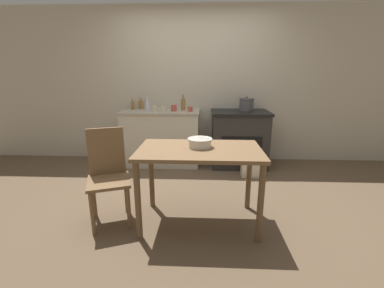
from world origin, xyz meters
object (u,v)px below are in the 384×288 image
cup_right (163,109)px  work_table (199,160)px  bottle_far_left (141,105)px  flour_sack (251,166)px  mixing_bowl_large (200,142)px  chair (108,174)px  bottle_center_left (183,104)px  bottle_left (147,105)px  cup_mid_right (154,108)px  cup_center_right (174,108)px  stock_pot (246,104)px  cup_center (190,109)px  bottle_mid_left (133,105)px  stove (239,138)px

cup_right → work_table: bearing=-70.0°
work_table → bottle_far_left: size_ratio=6.47×
flour_sack → mixing_bowl_large: 1.58m
chair → bottle_center_left: (0.62, 1.80, 0.49)m
mixing_bowl_large → bottle_center_left: bearing=99.8°
bottle_left → bottle_center_left: (0.58, 0.01, 0.02)m
mixing_bowl_large → cup_mid_right: (-0.75, 1.62, 0.12)m
cup_center_right → stock_pot: bearing=4.6°
work_table → cup_mid_right: bearing=114.0°
cup_center → cup_mid_right: 0.57m
stock_pot → flour_sack: bearing=-87.3°
cup_center → cup_mid_right: size_ratio=0.80×
mixing_bowl_large → bottle_mid_left: bearing=122.0°
stock_pot → cup_right: (-1.32, -0.14, -0.06)m
work_table → chair: 0.93m
flour_sack → bottle_far_left: size_ratio=1.75×
bottle_left → bottle_mid_left: (-0.27, 0.11, -0.01)m
stock_pot → bottle_left: size_ratio=1.12×
chair → mixing_bowl_large: 0.98m
work_table → bottle_mid_left: bearing=121.2°
flour_sack → stock_pot: 1.00m
bottle_mid_left → bottle_left: bearing=-21.7°
chair → flour_sack: 2.11m
bottle_mid_left → bottle_center_left: (0.86, -0.09, 0.03)m
bottle_far_left → bottle_left: bearing=-48.8°
work_table → cup_right: cup_right is taller
stock_pot → cup_mid_right: 1.47m
bottle_mid_left → cup_center_right: (0.71, -0.19, -0.02)m
bottle_left → cup_mid_right: bearing=-42.1°
stove → cup_center_right: bearing=-178.0°
cup_center → bottle_center_left: bearing=132.2°
stove → cup_mid_right: size_ratio=9.43×
stock_pot → bottle_center_left: (-1.02, 0.01, -0.00)m
chair → bottle_mid_left: 1.97m
stove → cup_mid_right: bearing=-176.6°
stove → bottle_mid_left: bearing=175.0°
stove → flour_sack: bearing=-75.5°
chair → stock_pot: 2.48m
bottle_center_left → cup_center_right: (-0.14, -0.10, -0.05)m
work_table → flour_sack: size_ratio=3.71×
work_table → cup_mid_right: (-0.74, 1.67, 0.28)m
cup_mid_right → stove: bearing=3.4°
work_table → stock_pot: bearing=68.3°
flour_sack → cup_right: 1.61m
bottle_center_left → cup_right: bottle_center_left is taller
mixing_bowl_large → flour_sack: bearing=58.7°
flour_sack → bottle_mid_left: bearing=161.5°
chair → mixing_bowl_large: size_ratio=3.97×
stock_pot → bottle_center_left: 1.02m
mixing_bowl_large → work_table: bearing=-93.0°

